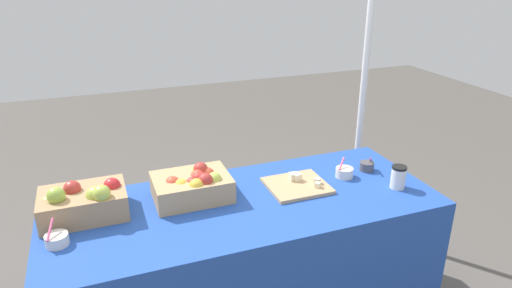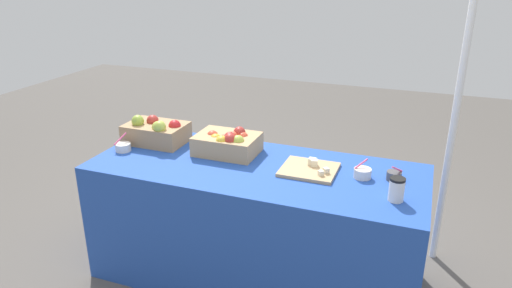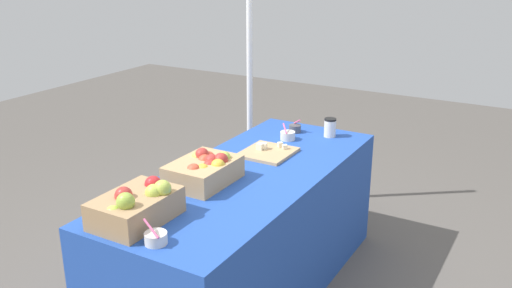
% 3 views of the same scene
% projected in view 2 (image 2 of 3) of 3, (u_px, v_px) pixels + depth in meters
% --- Properties ---
extents(ground_plane, '(10.00, 10.00, 0.00)m').
position_uv_depth(ground_plane, '(256.00, 274.00, 2.94)').
color(ground_plane, '#56514C').
extents(table, '(1.90, 0.76, 0.74)m').
position_uv_depth(table, '(256.00, 223.00, 2.80)').
color(table, '#234CAD').
rests_on(table, ground_plane).
extents(apple_crate_left, '(0.38, 0.26, 0.18)m').
position_uv_depth(apple_crate_left, '(156.00, 131.00, 2.99)').
color(apple_crate_left, tan).
rests_on(apple_crate_left, table).
extents(apple_crate_middle, '(0.37, 0.27, 0.16)m').
position_uv_depth(apple_crate_middle, '(228.00, 142.00, 2.82)').
color(apple_crate_middle, tan).
rests_on(apple_crate_middle, table).
extents(cutting_board_front, '(0.30, 0.28, 0.06)m').
position_uv_depth(cutting_board_front, '(310.00, 169.00, 2.60)').
color(cutting_board_front, tan).
rests_on(cutting_board_front, table).
extents(sample_bowl_near, '(0.08, 0.08, 0.09)m').
position_uv_depth(sample_bowl_near, '(394.00, 176.00, 2.49)').
color(sample_bowl_near, '#4C4C51').
rests_on(sample_bowl_near, table).
extents(sample_bowl_mid, '(0.09, 0.10, 0.10)m').
position_uv_depth(sample_bowl_mid, '(123.00, 147.00, 2.88)').
color(sample_bowl_mid, silver).
rests_on(sample_bowl_mid, table).
extents(sample_bowl_far, '(0.09, 0.09, 0.10)m').
position_uv_depth(sample_bowl_far, '(362.00, 173.00, 2.52)').
color(sample_bowl_far, silver).
rests_on(sample_bowl_far, table).
extents(coffee_cup, '(0.08, 0.08, 0.12)m').
position_uv_depth(coffee_cup, '(397.00, 189.00, 2.27)').
color(coffee_cup, silver).
rests_on(coffee_cup, table).
extents(tent_pole, '(0.04, 0.04, 2.03)m').
position_uv_depth(tent_pole, '(456.00, 109.00, 2.75)').
color(tent_pole, white).
rests_on(tent_pole, ground_plane).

